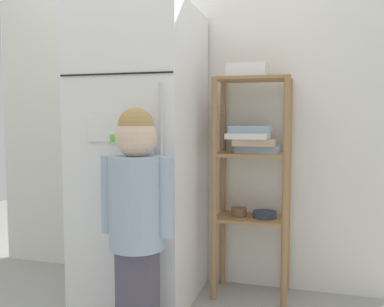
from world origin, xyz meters
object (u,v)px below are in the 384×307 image
Objects in this scene: pantry_shelf_unit at (252,164)px; fruit_bin at (248,71)px; refrigerator at (142,156)px; child_standing at (137,202)px.

fruit_bin is at bearing -160.78° from pantry_shelf_unit.
refrigerator is at bearing -162.60° from pantry_shelf_unit.
fruit_bin is (-0.03, -0.01, 0.54)m from pantry_shelf_unit.
child_standing is 0.82m from pantry_shelf_unit.
pantry_shelf_unit is 0.54m from fruit_bin.
pantry_shelf_unit reaches higher than child_standing.
pantry_shelf_unit is (0.62, 0.19, -0.05)m from refrigerator.
refrigerator is 1.51× the size of child_standing.
refrigerator is at bearing -162.69° from fruit_bin.
pantry_shelf_unit is at bearing 56.64° from child_standing.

